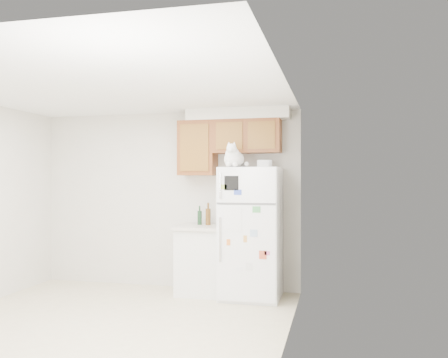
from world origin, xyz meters
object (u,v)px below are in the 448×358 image
(storage_box_back, at_px, (265,164))
(storage_box_front, at_px, (263,164))
(bottle_amber, at_px, (208,214))
(cat, at_px, (234,158))
(base_counter, at_px, (202,259))
(bottle_green, at_px, (200,215))
(refrigerator, at_px, (251,233))

(storage_box_back, bearing_deg, storage_box_front, -95.10)
(bottle_amber, bearing_deg, cat, -43.63)
(base_counter, xyz_separation_m, bottle_green, (-0.06, 0.11, 0.59))
(base_counter, distance_m, cat, 1.49)
(bottle_green, height_order, bottle_amber, bottle_amber)
(storage_box_front, xyz_separation_m, bottle_amber, (-0.80, 0.27, -0.67))
(storage_box_front, relative_size, bottle_amber, 0.49)
(cat, bearing_deg, base_counter, 147.66)
(base_counter, height_order, storage_box_back, storage_box_back)
(cat, height_order, storage_box_front, cat)
(storage_box_back, distance_m, bottle_green, 1.15)
(bottle_green, distance_m, bottle_amber, 0.12)
(storage_box_back, bearing_deg, refrigerator, -148.44)
(refrigerator, bearing_deg, storage_box_back, 39.07)
(base_counter, bearing_deg, storage_box_front, -10.91)
(bottle_green, bearing_deg, storage_box_front, -16.51)
(cat, xyz_separation_m, bottle_green, (-0.57, 0.43, -0.77))
(storage_box_front, distance_m, bottle_green, 1.19)
(refrigerator, relative_size, bottle_amber, 5.55)
(base_counter, height_order, storage_box_front, storage_box_front)
(base_counter, xyz_separation_m, storage_box_front, (0.86, -0.17, 1.28))
(base_counter, bearing_deg, bottle_green, 119.55)
(cat, bearing_deg, refrigerator, 54.57)
(base_counter, relative_size, cat, 2.03)
(refrigerator, distance_m, storage_box_front, 0.92)
(base_counter, height_order, bottle_green, bottle_green)
(cat, bearing_deg, storage_box_back, 48.31)
(storage_box_front, bearing_deg, cat, -163.98)
(refrigerator, distance_m, bottle_amber, 0.69)
(base_counter, bearing_deg, refrigerator, -6.09)
(refrigerator, distance_m, base_counter, 0.79)
(storage_box_front, bearing_deg, base_counter, 160.79)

